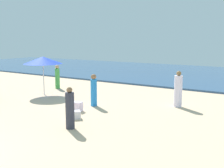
{
  "coord_description": "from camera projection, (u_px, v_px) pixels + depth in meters",
  "views": [
    {
      "loc": [
        8.05,
        -2.67,
        3.21
      ],
      "look_at": [
        0.01,
        9.62,
        0.83
      ],
      "focal_mm": 44.57,
      "sensor_mm": 36.0,
      "label": 1
    }
  ],
  "objects": [
    {
      "name": "beachgoer_4",
      "position": [
        70.0,
        109.0,
        9.97
      ],
      "size": [
        0.44,
        0.44,
        1.53
      ],
      "rotation": [
        0.0,
        0.0,
        5.74
      ],
      "color": "#303241",
      "rests_on": "ground_plane"
    },
    {
      "name": "beachgoer_3",
      "position": [
        57.0,
        77.0,
        18.17
      ],
      "size": [
        0.37,
        0.37,
        1.54
      ],
      "rotation": [
        0.0,
        0.0,
        6.0
      ],
      "color": "green",
      "rests_on": "ground_plane"
    },
    {
      "name": "beachgoer_0",
      "position": [
        94.0,
        91.0,
        13.38
      ],
      "size": [
        0.39,
        0.39,
        1.55
      ],
      "rotation": [
        0.0,
        0.0,
        1.92
      ],
      "color": "#2583DC",
      "rests_on": "ground_plane"
    },
    {
      "name": "cooler_box_2",
      "position": [
        74.0,
        115.0,
        11.31
      ],
      "size": [
        0.64,
        0.66,
        0.32
      ],
      "primitive_type": "cube",
      "rotation": [
        0.0,
        0.0,
        3.97
      ],
      "color": "white",
      "rests_on": "ground_plane"
    },
    {
      "name": "ocean",
      "position": [
        187.0,
        74.0,
        25.37
      ],
      "size": [
        60.0,
        15.67,
        0.12
      ],
      "primitive_type": "cube",
      "color": "#30527D",
      "rests_on": "ground_plane"
    },
    {
      "name": "cooler_box_0",
      "position": [
        76.0,
        106.0,
        12.5
      ],
      "size": [
        0.6,
        0.36,
        0.42
      ],
      "primitive_type": "cube",
      "rotation": [
        0.0,
        0.0,
        3.25
      ],
      "color": "white",
      "rests_on": "ground_plane"
    },
    {
      "name": "beachgoer_1",
      "position": [
        178.0,
        90.0,
        13.18
      ],
      "size": [
        0.42,
        0.42,
        1.73
      ],
      "rotation": [
        0.0,
        0.0,
        6.17
      ],
      "color": "white",
      "rests_on": "ground_plane"
    },
    {
      "name": "umbrella_1",
      "position": [
        43.0,
        60.0,
        15.95
      ],
      "size": [
        2.21,
        2.21,
        2.22
      ],
      "color": "silver",
      "rests_on": "ground_plane"
    }
  ]
}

